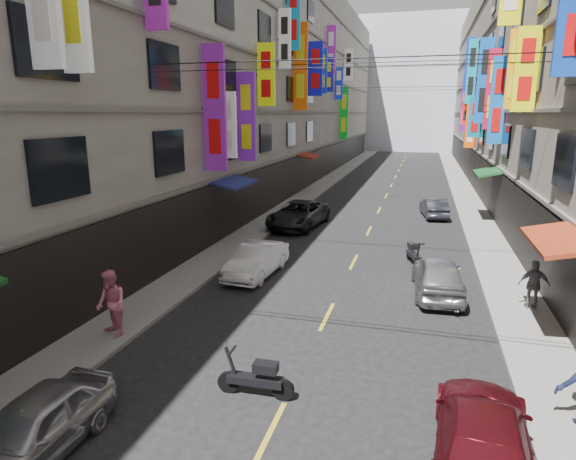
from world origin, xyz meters
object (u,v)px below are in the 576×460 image
Objects in this scene: car_left_mid at (257,260)px; car_left_far at (298,214)px; pedestrian_rfar at (534,285)px; scooter_crossing at (257,378)px; pedestrian_lfar at (111,304)px; car_right_far at (434,208)px; car_right_mid at (438,276)px; car_right_near at (482,434)px; scooter_far_right at (414,254)px; car_left_near at (33,429)px.

car_left_far reaches higher than car_left_mid.
scooter_crossing is at bearing 43.30° from pedestrian_rfar.
car_right_far is at bearing 97.13° from pedestrian_lfar.
car_right_far is at bearing -94.35° from car_right_mid.
car_left_far is 1.24× the size of car_right_near.
car_left_mid is 0.75× the size of car_left_far.
scooter_crossing is at bearing 13.52° from pedestrian_lfar.
car_right_near is at bearing -59.70° from car_left_far.
car_left_far is 11.58m from car_right_mid.
car_right_near is 1.03× the size of car_right_mid.
scooter_far_right is at bearing 32.21° from car_left_mid.
pedestrian_rfar reaches higher than car_left_mid.
car_right_mid reaches higher than scooter_crossing.
car_left_near is at bearing 64.06° from car_right_far.
car_right_mid is 13.70m from car_right_far.
scooter_far_right is 6.78m from car_left_mid.
pedestrian_rfar is at bearing -37.19° from car_left_far.
car_left_near is 1.00× the size of car_right_far.
car_right_far is at bearing -113.09° from scooter_far_right.
pedestrian_lfar is 13.06m from pedestrian_rfar.
car_right_far is at bearing -84.53° from car_right_near.
car_right_near is at bearing 89.80° from car_right_mid.
car_right_mid reaches higher than car_left_mid.
car_left_mid is 2.41× the size of pedestrian_rfar.
pedestrian_lfar reaches higher than scooter_far_right.
car_left_far is 1.44× the size of car_right_far.
car_left_near is 8.26m from car_right_near.
car_left_near reaches higher than car_right_far.
car_right_mid is 3.03m from pedestrian_rfar.
scooter_crossing is 1.12× the size of pedestrian_rfar.
car_left_far is at bearing -44.66° from pedestrian_rfar.
car_right_near is (1.50, -12.13, 0.17)m from scooter_far_right.
car_left_mid is at bearing -6.19° from car_right_mid.
car_left_mid is at bearing -45.99° from car_right_near.
scooter_crossing is 0.43× the size of car_right_near.
car_left_far is 3.23× the size of pedestrian_rfar.
car_left_near reaches higher than scooter_crossing.
car_left_far reaches higher than car_right_mid.
pedestrian_rfar is (3.83, -4.19, 0.48)m from scooter_far_right.
car_left_near is 1.87× the size of pedestrian_lfar.
pedestrian_lfar reaches higher than car_right_far.
scooter_crossing is 0.50× the size of car_right_far.
car_left_mid is 2.01× the size of pedestrian_lfar.
car_left_mid reaches higher than car_right_near.
pedestrian_rfar reaches higher than scooter_far_right.
scooter_crossing is at bearing 58.03° from car_right_mid.
car_left_mid is (-2.79, 7.98, 0.20)m from scooter_crossing.
pedestrian_rfar is at bearing 44.30° from car_left_near.
car_left_near is at bearing -88.74° from car_left_mid.
pedestrian_lfar is (-9.02, -19.84, 0.49)m from car_right_far.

